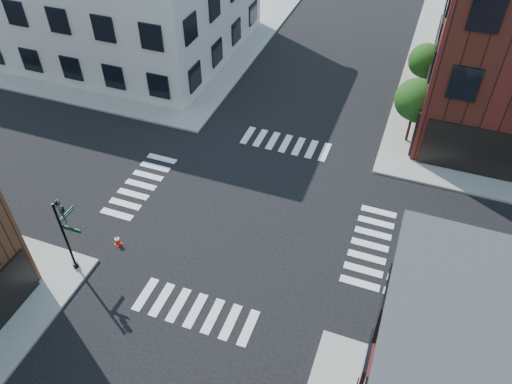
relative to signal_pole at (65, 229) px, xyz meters
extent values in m
plane|color=black|center=(6.72, 6.68, -2.86)|extent=(120.00, 120.00, 0.00)
cube|color=gray|center=(-14.28, 27.68, -2.78)|extent=(30.00, 30.00, 0.15)
cylinder|color=black|center=(14.22, 16.68, -1.97)|extent=(0.18, 0.18, 1.47)
cylinder|color=black|center=(14.22, 16.68, -1.24)|extent=(0.12, 0.12, 1.47)
sphere|color=#113A0F|center=(14.22, 16.68, 0.44)|extent=(2.69, 2.69, 2.69)
sphere|color=#113A0F|center=(14.47, 16.58, -0.10)|extent=(1.85, 1.85, 1.85)
cylinder|color=black|center=(14.22, 22.68, -2.04)|extent=(0.18, 0.18, 1.33)
cylinder|color=black|center=(14.22, 22.68, -1.38)|extent=(0.12, 0.12, 1.33)
sphere|color=#113A0F|center=(14.22, 22.68, 0.14)|extent=(2.43, 2.43, 2.43)
sphere|color=#113A0F|center=(14.47, 22.58, -0.35)|extent=(1.67, 1.67, 1.67)
cylinder|color=black|center=(-0.08, -0.12, -0.56)|extent=(0.12, 0.12, 4.60)
cylinder|color=black|center=(-0.08, -0.12, -2.56)|extent=(0.28, 0.28, 0.30)
cube|color=#053819|center=(0.47, -0.12, 0.29)|extent=(1.10, 0.03, 0.22)
cube|color=#053819|center=(-0.08, 0.43, 0.54)|extent=(0.03, 1.10, 0.22)
imported|color=black|center=(0.27, -0.02, 1.04)|extent=(0.22, 0.18, 1.10)
imported|color=black|center=(-0.18, 0.23, 1.04)|extent=(0.18, 0.22, 1.10)
cube|color=#B6B6B9|center=(18.38, 2.02, -1.48)|extent=(1.78, 2.14, 1.78)
cube|color=black|center=(17.53, 2.02, -1.17)|extent=(0.09, 1.69, 0.80)
cube|color=black|center=(20.69, 2.02, -2.41)|extent=(7.11, 0.90, 0.22)
cylinder|color=black|center=(18.38, 1.09, -2.41)|extent=(0.89, 0.31, 0.89)
cylinder|color=black|center=(18.37, 2.95, -2.41)|extent=(0.89, 0.31, 0.89)
cube|color=red|center=(1.02, 2.04, -2.84)|extent=(0.43, 0.43, 0.04)
cone|color=red|center=(1.02, 2.04, -2.54)|extent=(0.41, 0.41, 0.63)
cylinder|color=white|center=(1.02, 2.04, -2.45)|extent=(0.24, 0.24, 0.07)
camera|label=1|loc=(14.15, -12.09, 17.33)|focal=35.00mm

